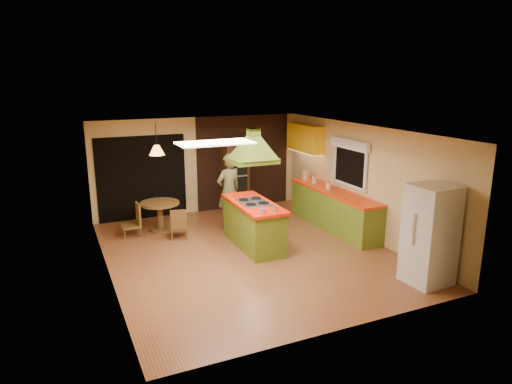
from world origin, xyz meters
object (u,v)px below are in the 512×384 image
man (229,191)px  refrigerator (430,235)px  kitchen_island (254,224)px  wall_oven (234,176)px  canister_large (306,176)px  dining_table (160,211)px

man → refrigerator: (2.09, -4.17, -0.02)m
kitchen_island → refrigerator: 3.54m
refrigerator → man: bearing=113.8°
refrigerator → wall_oven: (-1.42, 5.51, 0.07)m
kitchen_island → canister_large: (2.16, 1.54, 0.55)m
man → canister_large: size_ratio=8.02×
refrigerator → dining_table: size_ratio=1.93×
man → kitchen_island: bearing=75.6°
man → refrigerator: bearing=100.0°
man → dining_table: 1.66m
man → refrigerator: man is taller
refrigerator → dining_table: 5.92m
kitchen_island → dining_table: 2.40m
kitchen_island → refrigerator: (2.04, -2.86, 0.39)m
kitchen_island → man: size_ratio=1.08×
refrigerator → wall_oven: wall_oven is taller
refrigerator → wall_oven: bearing=101.6°
kitchen_island → wall_oven: wall_oven is taller
kitchen_island → refrigerator: bearing=-53.3°
refrigerator → canister_large: size_ratio=7.82×
wall_oven → canister_large: wall_oven is taller
canister_large → refrigerator: bearing=-91.5°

